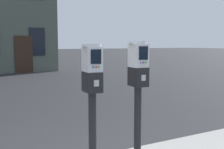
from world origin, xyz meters
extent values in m
cylinder|color=black|center=(-0.06, -0.32, 0.63)|extent=(0.10, 0.10, 0.98)
cube|color=black|center=(-0.06, -0.32, 1.24)|extent=(0.19, 0.25, 0.23)
cube|color=#A5A8AD|center=(-0.07, -0.45, 1.24)|extent=(0.06, 0.02, 0.07)
cube|color=#B7BABF|center=(-0.06, -0.32, 1.49)|extent=(0.19, 0.24, 0.28)
cube|color=black|center=(-0.07, -0.44, 1.53)|extent=(0.12, 0.02, 0.16)
cylinder|color=blue|center=(-0.11, -0.44, 1.41)|extent=(0.02, 0.01, 0.02)
cylinder|color=red|center=(-0.07, -0.44, 1.41)|extent=(0.02, 0.01, 0.02)
cylinder|color=green|center=(-0.04, -0.44, 1.41)|extent=(0.02, 0.01, 0.02)
cylinder|color=#B7BABF|center=(-0.06, -0.32, 1.65)|extent=(0.23, 0.23, 0.03)
cylinder|color=black|center=(0.56, -0.32, 0.64)|extent=(0.10, 0.10, 1.00)
cube|color=black|center=(0.56, -0.32, 1.26)|extent=(0.19, 0.25, 0.23)
cube|color=#A5A8AD|center=(0.55, -0.45, 1.26)|extent=(0.06, 0.02, 0.07)
cube|color=#B7BABF|center=(0.56, -0.32, 1.52)|extent=(0.19, 0.24, 0.28)
cube|color=black|center=(0.55, -0.44, 1.55)|extent=(0.12, 0.02, 0.16)
cylinder|color=blue|center=(0.52, -0.44, 1.44)|extent=(0.02, 0.01, 0.02)
cylinder|color=red|center=(0.55, -0.44, 1.44)|extent=(0.02, 0.01, 0.02)
cylinder|color=green|center=(0.59, -0.44, 1.44)|extent=(0.02, 0.01, 0.02)
cylinder|color=#B7BABF|center=(0.56, -0.32, 1.68)|extent=(0.23, 0.23, 0.03)
cube|color=black|center=(3.00, 13.50, 1.77)|extent=(0.90, 0.06, 1.60)
cube|color=black|center=(2.21, 13.50, 1.05)|extent=(1.00, 0.07, 2.10)
camera|label=1|loc=(-1.44, -3.22, 1.67)|focal=46.25mm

